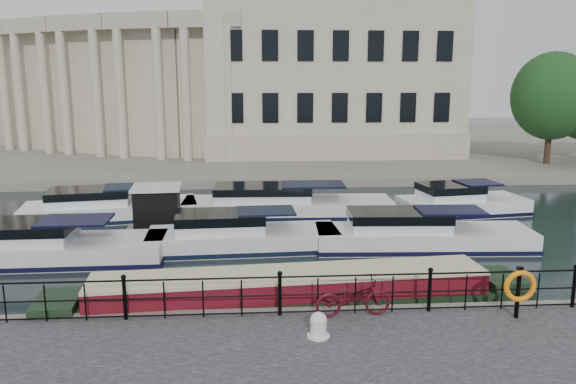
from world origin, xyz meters
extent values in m
plane|color=black|center=(0.00, 0.00, 0.00)|extent=(160.00, 160.00, 0.00)
cube|color=#6B665B|center=(0.00, 39.00, 0.28)|extent=(120.00, 42.00, 0.55)
cylinder|color=black|center=(-4.00, -2.25, 1.10)|extent=(0.10, 0.10, 1.10)
sphere|color=black|center=(-4.00, -2.25, 1.70)|extent=(0.14, 0.14, 0.14)
cylinder|color=black|center=(0.00, -2.25, 1.10)|extent=(0.10, 0.10, 1.10)
sphere|color=black|center=(0.00, -2.25, 1.70)|extent=(0.14, 0.14, 0.14)
cylinder|color=black|center=(4.00, -2.25, 1.10)|extent=(0.10, 0.10, 1.10)
sphere|color=black|center=(4.00, -2.25, 1.70)|extent=(0.14, 0.14, 0.14)
cylinder|color=black|center=(8.00, -2.25, 1.10)|extent=(0.10, 0.10, 1.10)
sphere|color=black|center=(8.00, -2.25, 1.70)|extent=(0.14, 0.14, 0.14)
cylinder|color=black|center=(0.00, -2.25, 1.60)|extent=(24.00, 0.05, 0.05)
cylinder|color=black|center=(0.00, -2.25, 1.10)|extent=(24.00, 0.04, 0.04)
cylinder|color=black|center=(0.00, -2.25, 0.63)|extent=(24.00, 0.04, 0.04)
cube|color=#ADA38C|center=(6.00, 33.00, 7.55)|extent=(20.00, 14.00, 14.00)
cube|color=#9E937F|center=(6.00, 33.00, 1.55)|extent=(20.30, 14.30, 2.00)
cube|color=#ADA38C|center=(-3.33, 29.02, 6.05)|extent=(5.73, 4.06, 11.00)
cube|color=#9E937F|center=(-3.76, 27.07, 10.95)|extent=(5.62, 2.73, 1.20)
cylinder|color=#ADA38C|center=(-2.28, 26.16, 5.45)|extent=(0.70, 0.70, 9.80)
cylinder|color=#ADA38C|center=(-5.49, 26.87, 5.45)|extent=(0.70, 0.70, 9.80)
cube|color=#ADA38C|center=(-8.29, 30.44, 6.05)|extent=(5.90, 4.56, 11.00)
cube|color=#9E937F|center=(-8.95, 28.56, 10.95)|extent=(5.62, 3.30, 1.20)
cylinder|color=#ADA38C|center=(-7.59, 27.47, 5.45)|extent=(0.70, 0.70, 9.80)
cylinder|color=#ADA38C|center=(-10.69, 28.56, 5.45)|extent=(0.70, 0.70, 9.80)
cube|color=#ADA38C|center=(-13.04, 32.44, 6.05)|extent=(5.99, 4.99, 11.00)
cube|color=#9E937F|center=(-13.92, 30.65, 10.95)|extent=(5.55, 3.83, 1.20)
cylinder|color=#ADA38C|center=(-12.70, 29.41, 5.45)|extent=(0.70, 0.70, 9.80)
cylinder|color=#ADA38C|center=(-15.65, 30.87, 5.45)|extent=(0.70, 0.70, 9.80)
cube|color=#ADA38C|center=(-17.52, 35.00, 6.05)|extent=(5.99, 5.36, 11.00)
cube|color=#9E937F|center=(-18.61, 33.33, 10.95)|extent=(5.40, 4.29, 1.20)
cylinder|color=#ADA38C|center=(-17.55, 31.95, 5.45)|extent=(0.70, 0.70, 9.80)
cylinder|color=#ADA38C|center=(-20.30, 33.75, 5.45)|extent=(0.70, 0.70, 9.80)
cube|color=#ADA38C|center=(-21.66, 38.07, 6.05)|extent=(5.91, 5.64, 11.00)
cylinder|color=#ADA38C|center=(-22.05, 35.05, 5.45)|extent=(0.70, 0.70, 9.80)
imported|color=#400B12|center=(1.90, -2.44, 1.07)|extent=(2.03, 0.84, 1.04)
cylinder|color=silver|center=(0.86, -3.58, 0.76)|extent=(0.40, 0.40, 0.42)
sphere|color=silver|center=(0.86, -3.58, 0.97)|extent=(0.42, 0.42, 0.42)
cylinder|color=silver|center=(0.86, -3.58, 0.57)|extent=(0.56, 0.56, 0.04)
cylinder|color=black|center=(6.14, -2.83, 1.22)|extent=(0.11, 0.11, 1.35)
cube|color=black|center=(6.14, -2.83, 1.90)|extent=(0.13, 0.13, 0.09)
torus|color=orange|center=(6.14, -2.91, 1.45)|extent=(0.85, 0.13, 0.85)
cube|color=black|center=(0.39, -0.75, 0.10)|extent=(14.37, 3.00, 0.86)
cube|color=#5B0D17|center=(0.39, -0.75, 0.75)|extent=(11.50, 2.50, 0.67)
cube|color=#C4BD8E|center=(0.39, -0.75, 1.15)|extent=(11.51, 2.55, 0.10)
cube|color=#6B665B|center=(-4.81, 8.10, 0.05)|extent=(2.97, 2.53, 0.23)
cube|color=black|center=(-4.81, 8.10, 1.10)|extent=(2.00, 2.00, 1.69)
cube|color=silver|center=(-4.81, 8.10, 2.05)|extent=(2.20, 2.20, 0.11)
cube|color=silver|center=(-8.22, 4.43, 0.20)|extent=(8.45, 2.86, 1.20)
cube|color=black|center=(-8.22, 4.43, 0.12)|extent=(8.54, 2.88, 0.18)
cube|color=silver|center=(-9.23, 4.41, 1.05)|extent=(3.82, 2.28, 0.90)
cube|color=black|center=(-7.21, 4.44, 1.55)|extent=(2.56, 1.93, 0.08)
cube|color=silver|center=(-1.04, 5.42, 0.20)|extent=(7.58, 2.76, 1.20)
cube|color=black|center=(-1.04, 5.42, 0.12)|extent=(7.65, 2.79, 0.18)
cube|color=silver|center=(-1.93, 5.38, 1.05)|extent=(3.45, 2.13, 0.90)
cube|color=black|center=(-0.14, 5.47, 1.55)|extent=(2.32, 1.78, 0.08)
cube|color=silver|center=(6.15, 5.14, 0.20)|extent=(8.65, 2.86, 1.20)
cube|color=black|center=(6.15, 5.14, 0.12)|extent=(8.74, 2.89, 0.18)
cube|color=silver|center=(5.12, 5.19, 1.05)|extent=(3.94, 2.19, 0.90)
cube|color=black|center=(7.17, 5.09, 1.55)|extent=(2.65, 1.83, 0.08)
cube|color=white|center=(-7.48, 10.81, 0.20)|extent=(8.40, 3.94, 1.20)
cube|color=black|center=(-7.48, 10.81, 0.12)|extent=(8.48, 3.97, 0.18)
cube|color=white|center=(-8.44, 10.65, 1.05)|extent=(3.94, 2.75, 0.90)
cube|color=black|center=(-6.53, 10.96, 1.55)|extent=(2.69, 2.24, 0.08)
cube|color=silver|center=(1.09, 10.98, 0.20)|extent=(10.37, 3.05, 1.20)
cube|color=black|center=(1.09, 10.98, 0.12)|extent=(10.47, 3.08, 0.18)
cube|color=silver|center=(-0.14, 11.02, 1.05)|extent=(4.70, 2.39, 0.90)
cube|color=black|center=(2.32, 10.95, 1.55)|extent=(3.14, 2.01, 0.08)
cube|color=white|center=(9.92, 10.80, 0.20)|extent=(6.50, 3.48, 1.20)
cube|color=black|center=(9.92, 10.80, 0.12)|extent=(6.57, 3.51, 0.18)
cube|color=white|center=(9.18, 10.69, 1.05)|extent=(3.06, 2.53, 0.90)
cube|color=black|center=(10.65, 10.90, 1.55)|extent=(2.10, 2.09, 0.08)
cylinder|color=black|center=(21.03, 23.44, 1.87)|extent=(0.44, 0.44, 2.64)
ellipsoid|color=#133C13|center=(21.03, 23.44, 5.45)|extent=(5.73, 5.73, 6.34)
sphere|color=#133C13|center=(21.63, 23.04, 4.70)|extent=(4.22, 4.22, 4.22)
camera|label=1|loc=(-0.72, -16.09, 6.66)|focal=35.00mm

